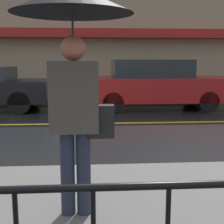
# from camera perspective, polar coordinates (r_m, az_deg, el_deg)

# --- Properties ---
(ground_plane) EXTENTS (80.00, 80.00, 0.00)m
(ground_plane) POSITION_cam_1_polar(r_m,az_deg,el_deg) (7.88, -13.80, -2.20)
(ground_plane) COLOR black
(sidewalk_far) EXTENTS (28.00, 2.01, 0.13)m
(sidewalk_far) POSITION_cam_1_polar(r_m,az_deg,el_deg) (12.21, -10.29, 2.34)
(sidewalk_far) COLOR #60605E
(sidewalk_far) RESTS_ON ground_plane
(lane_marking) EXTENTS (25.20, 0.12, 0.01)m
(lane_marking) POSITION_cam_1_polar(r_m,az_deg,el_deg) (7.88, -13.80, -2.18)
(lane_marking) COLOR gold
(lane_marking) RESTS_ON ground_plane
(building_storefront) EXTENTS (28.00, 0.85, 6.85)m
(building_storefront) POSITION_cam_1_polar(r_m,az_deg,el_deg) (13.36, -10.18, 17.22)
(building_storefront) COLOR gray
(building_storefront) RESTS_ON ground_plane
(pedestrian) EXTENTS (1.06, 1.06, 2.08)m
(pedestrian) POSITION_cam_1_polar(r_m,az_deg,el_deg) (2.80, -7.06, 13.70)
(pedestrian) COLOR #23283D
(pedestrian) RESTS_ON sidewalk_near
(car_red) EXTENTS (4.66, 1.75, 1.57)m
(car_red) POSITION_cam_1_polar(r_m,az_deg,el_deg) (10.14, 7.83, 5.07)
(car_red) COLOR maroon
(car_red) RESTS_ON ground_plane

